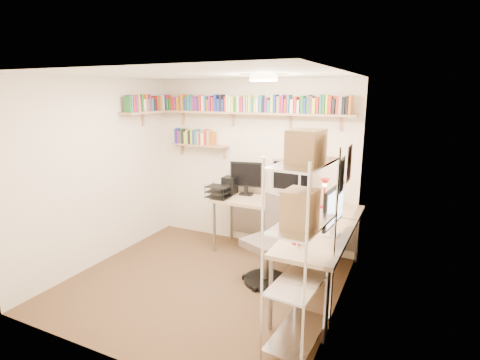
% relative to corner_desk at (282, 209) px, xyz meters
% --- Properties ---
extents(ground, '(3.20, 3.20, 0.00)m').
position_rel_corner_desk_xyz_m(ground, '(-0.70, -0.92, -0.80)').
color(ground, '#49321F').
rests_on(ground, ground).
extents(room_shell, '(3.24, 3.04, 2.52)m').
position_rel_corner_desk_xyz_m(room_shell, '(-0.70, -0.92, 0.75)').
color(room_shell, '#F3E6C5').
rests_on(room_shell, ground).
extents(wall_shelves, '(3.12, 1.09, 0.80)m').
position_rel_corner_desk_xyz_m(wall_shelves, '(-1.11, 0.38, 1.23)').
color(wall_shelves, tan).
rests_on(wall_shelves, ground).
extents(corner_desk, '(2.15, 2.05, 1.40)m').
position_rel_corner_desk_xyz_m(corner_desk, '(0.00, 0.00, 0.00)').
color(corner_desk, tan).
rests_on(corner_desk, ground).
extents(office_chair, '(0.64, 0.64, 1.09)m').
position_rel_corner_desk_xyz_m(office_chair, '(0.02, -0.50, -0.34)').
color(office_chair, black).
rests_on(office_chair, ground).
extents(wire_rack, '(0.45, 0.83, 2.02)m').
position_rel_corner_desk_xyz_m(wire_rack, '(0.72, -1.58, 0.58)').
color(wire_rack, silver).
rests_on(wire_rack, ground).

